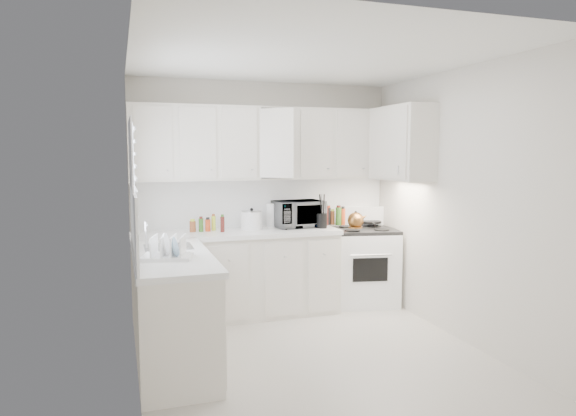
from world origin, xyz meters
name	(u,v)px	position (x,y,z in m)	size (l,w,h in m)	color
floor	(312,355)	(0.00, 0.00, 0.00)	(3.20, 3.20, 0.00)	beige
ceiling	(314,57)	(0.00, 0.00, 2.60)	(3.20, 3.20, 0.00)	white
wall_back	(264,196)	(0.00, 1.60, 1.30)	(3.00, 3.00, 0.00)	beige
wall_front	(412,240)	(0.00, -1.60, 1.30)	(3.00, 3.00, 0.00)	beige
wall_left	(133,217)	(-1.50, 0.00, 1.30)	(3.20, 3.20, 0.00)	beige
wall_right	(459,205)	(1.50, 0.00, 1.30)	(3.20, 3.20, 0.00)	beige
window_blinds	(133,183)	(-1.48, 0.35, 1.55)	(0.06, 0.96, 1.06)	white
lower_cabinets_back	(237,276)	(-0.39, 1.30, 0.45)	(2.22, 0.60, 0.90)	beige
lower_cabinets_left	(172,312)	(-1.20, 0.20, 0.45)	(0.60, 1.60, 0.90)	beige
countertop_back	(237,233)	(-0.39, 1.29, 0.93)	(2.24, 0.64, 0.05)	silver
countertop_left	(172,257)	(-1.19, 0.20, 0.93)	(0.64, 1.62, 0.05)	silver
backsplash_back	(264,202)	(0.00, 1.59, 1.23)	(2.98, 0.02, 0.55)	silver
backsplash_left	(134,223)	(-1.49, 0.20, 1.23)	(0.02, 1.60, 0.55)	silver
upper_cabinets_back	(268,179)	(0.00, 1.44, 1.50)	(3.00, 0.33, 0.80)	beige
upper_cabinets_right	(400,180)	(1.33, 0.82, 1.50)	(0.33, 0.90, 0.80)	beige
sink	(168,234)	(-1.19, 0.55, 1.07)	(0.42, 0.38, 0.30)	gray
stove	(363,256)	(1.13, 1.30, 0.58)	(0.75, 0.62, 1.16)	white
tea_kettle	(356,219)	(0.95, 1.14, 1.05)	(0.23, 0.19, 0.21)	brown
frying_pan	(371,221)	(1.31, 1.46, 0.96)	(0.25, 0.42, 0.04)	black
microwave	(298,211)	(0.35, 1.38, 1.13)	(0.55, 0.30, 0.37)	gray
rice_cooker	(252,219)	(-0.21, 1.37, 1.07)	(0.24, 0.24, 0.24)	white
paper_towel	(271,215)	(0.06, 1.49, 1.08)	(0.12, 0.12, 0.27)	white
utensil_crock	(322,211)	(0.57, 1.22, 1.15)	(0.13, 0.13, 0.40)	black
dish_rack	(167,245)	(-1.24, 0.03, 1.06)	(0.39, 0.29, 0.21)	white
spice_left_0	(193,225)	(-0.85, 1.42, 1.02)	(0.06, 0.06, 0.13)	brown
spice_left_1	(201,226)	(-0.78, 1.33, 1.02)	(0.06, 0.06, 0.13)	#366C24
spice_left_2	(207,225)	(-0.70, 1.42, 1.02)	(0.06, 0.06, 0.13)	#D9461D
spice_left_3	(215,226)	(-0.62, 1.33, 1.02)	(0.06, 0.06, 0.13)	#D4F138
spice_left_4	(220,224)	(-0.55, 1.42, 1.02)	(0.06, 0.06, 0.13)	#5A1E19
sauce_right_0	(315,217)	(0.58, 1.46, 1.05)	(0.06, 0.06, 0.19)	#D9461D
sauce_right_1	(321,218)	(0.64, 1.40, 1.05)	(0.06, 0.06, 0.19)	#D4F138
sauce_right_2	(323,217)	(0.69, 1.46, 1.05)	(0.06, 0.06, 0.19)	#5A1E19
sauce_right_3	(330,217)	(0.74, 1.40, 1.05)	(0.06, 0.06, 0.19)	black
sauce_right_4	(332,216)	(0.80, 1.46, 1.05)	(0.06, 0.06, 0.19)	brown
sauce_right_5	(338,217)	(0.85, 1.40, 1.05)	(0.06, 0.06, 0.19)	#366C24
sauce_right_6	(341,216)	(0.91, 1.46, 1.05)	(0.06, 0.06, 0.19)	#D9461D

